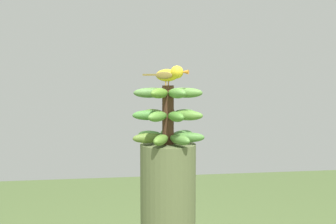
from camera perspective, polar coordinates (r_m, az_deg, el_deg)
name	(u,v)px	position (r m, az deg, el deg)	size (l,w,h in m)	color
banana_bunch	(168,115)	(1.67, 0.01, -0.39)	(0.31, 0.32, 0.25)	#4C2D1E
perched_bird	(170,74)	(1.64, 0.34, 5.60)	(0.12, 0.19, 0.08)	#C68933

